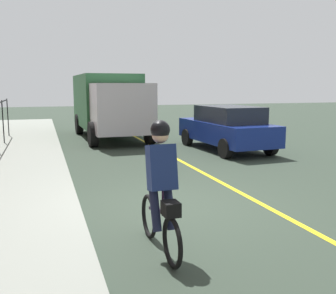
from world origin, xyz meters
name	(u,v)px	position (x,y,z in m)	size (l,w,h in m)	color
ground_plane	(176,205)	(0.00, 0.00, 0.00)	(80.00, 80.00, 0.00)	#2D392E
lane_line_centre	(250,198)	(0.00, -1.60, 0.00)	(36.00, 0.12, 0.01)	yellow
cyclist_lead	(161,188)	(-2.01, 0.91, 0.91)	(1.71, 0.37, 1.83)	black
patrol_sedan	(227,127)	(5.68, -3.86, 0.82)	(4.49, 2.12, 1.58)	navy
box_truck_background	(109,103)	(10.44, -0.45, 1.55)	(6.77, 2.69, 2.78)	#2A6137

